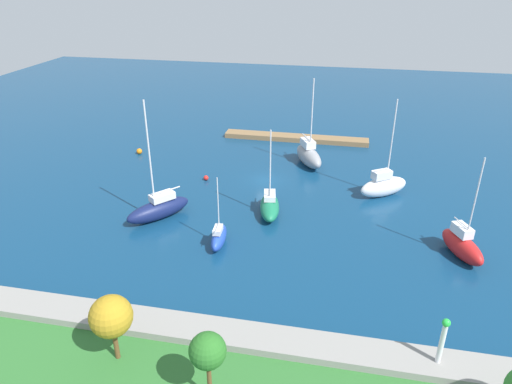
% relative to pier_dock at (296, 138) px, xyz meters
% --- Properties ---
extents(water, '(160.00, 160.00, 0.00)m').
position_rel_pier_dock_xyz_m(water, '(1.96, 16.77, -0.39)').
color(water, navy).
rests_on(water, ground).
extents(pier_dock, '(23.57, 2.55, 0.77)m').
position_rel_pier_dock_xyz_m(pier_dock, '(0.00, 0.00, 0.00)').
color(pier_dock, olive).
rests_on(pier_dock, ground).
extents(breakwater, '(66.96, 2.84, 1.52)m').
position_rel_pier_dock_xyz_m(breakwater, '(1.96, 47.01, 0.37)').
color(breakwater, gray).
rests_on(breakwater, ground).
extents(harbor_beacon, '(0.56, 0.56, 3.73)m').
position_rel_pier_dock_xyz_m(harbor_beacon, '(-15.58, 47.01, 3.29)').
color(harbor_beacon, silver).
rests_on(harbor_beacon, breakwater).
extents(park_tree_center, '(2.33, 2.33, 5.30)m').
position_rel_pier_dock_xyz_m(park_tree_center, '(-0.96, 52.58, 4.61)').
color(park_tree_center, brown).
rests_on(park_tree_center, shoreline_park).
extents(park_tree_midwest, '(2.98, 2.98, 5.23)m').
position_rel_pier_dock_xyz_m(park_tree_midwest, '(6.51, 50.50, 4.25)').
color(park_tree_midwest, brown).
rests_on(park_tree_midwest, shoreline_park).
extents(sailboat_navy_inner_mooring, '(6.61, 7.43, 13.84)m').
position_rel_pier_dock_xyz_m(sailboat_navy_inner_mooring, '(12.04, 29.28, 0.88)').
color(sailboat_navy_inner_mooring, '#141E4C').
rests_on(sailboat_navy_inner_mooring, water).
extents(sailboat_white_off_beacon, '(6.61, 5.42, 12.28)m').
position_rel_pier_dock_xyz_m(sailboat_white_off_beacon, '(-13.19, 18.32, 1.04)').
color(sailboat_white_off_beacon, white).
rests_on(sailboat_white_off_beacon, water).
extents(sailboat_green_center_basin, '(3.28, 6.69, 10.35)m').
position_rel_pier_dock_xyz_m(sailboat_green_center_basin, '(-0.13, 25.80, 0.66)').
color(sailboat_green_center_basin, '#19724C').
rests_on(sailboat_green_center_basin, water).
extents(sailboat_gray_lone_south, '(5.49, 7.70, 12.55)m').
position_rel_pier_dock_xyz_m(sailboat_gray_lone_south, '(-3.06, 10.00, 1.08)').
color(sailboat_gray_lone_south, gray).
rests_on(sailboat_gray_lone_south, water).
extents(sailboat_blue_west_end, '(1.62, 4.61, 7.55)m').
position_rel_pier_dock_xyz_m(sailboat_blue_west_end, '(3.82, 33.43, 0.59)').
color(sailboat_blue_west_end, '#2347B2').
rests_on(sailboat_blue_west_end, water).
extents(sailboat_red_far_south, '(4.29, 6.31, 10.66)m').
position_rel_pier_dock_xyz_m(sailboat_red_far_south, '(-20.22, 30.60, 0.90)').
color(sailboat_red_far_south, red).
rests_on(sailboat_red_far_south, water).
extents(mooring_buoy_red, '(0.67, 0.67, 0.67)m').
position_rel_pier_dock_xyz_m(mooring_buoy_red, '(9.88, 18.21, -0.05)').
color(mooring_buoy_red, red).
rests_on(mooring_buoy_red, water).
extents(mooring_buoy_orange, '(0.86, 0.86, 0.86)m').
position_rel_pier_dock_xyz_m(mooring_buoy_orange, '(22.74, 10.94, 0.04)').
color(mooring_buoy_orange, orange).
rests_on(mooring_buoy_orange, water).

